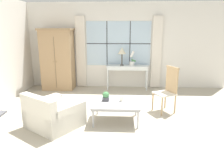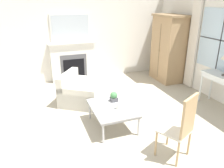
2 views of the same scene
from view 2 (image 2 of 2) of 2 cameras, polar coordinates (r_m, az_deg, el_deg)
The scene contains 9 objects.
ground_plane at distance 4.46m, azimuth -1.46°, elevation -11.07°, with size 14.00×14.00×0.00m, color #B2A893.
wall_left at distance 6.91m, azimuth -5.05°, elevation 13.03°, with size 0.06×7.20×2.80m, color silver.
fireplace at distance 6.79m, azimuth -10.17°, elevation 6.45°, with size 0.34×1.40×2.00m.
armoire at distance 6.89m, azimuth 14.41°, elevation 9.00°, with size 1.08×0.66×1.98m.
armchair_upholstered at distance 5.38m, azimuth -7.98°, elevation -2.29°, with size 1.30×1.29×0.74m.
side_chair_wooden at distance 3.52m, azimuth 17.70°, elevation -10.11°, with size 0.59×0.59×1.11m.
coffee_table at distance 4.29m, azimuth 0.15°, elevation -6.48°, with size 1.02×0.79×0.43m.
potted_plant_small at distance 4.45m, azimuth 0.47°, elevation -3.30°, with size 0.15×0.15×0.21m.
pillar_candle at distance 4.17m, azimuth 1.62°, elevation -5.85°, with size 0.11×0.11×0.13m.
Camera 2 is at (3.57, -1.19, 2.39)m, focal length 35.00 mm.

